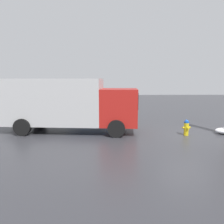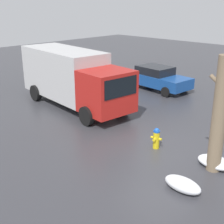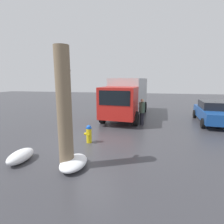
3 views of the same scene
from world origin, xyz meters
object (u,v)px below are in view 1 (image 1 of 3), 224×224
at_px(delivery_truck, 68,103).
at_px(parked_car, 95,106).
at_px(pedestrian, 113,112).
at_px(fire_hydrant, 186,127).

distance_m(delivery_truck, parked_car, 6.07).
xyz_separation_m(delivery_truck, parked_car, (-1.20, -5.89, -0.87)).
bearing_deg(pedestrian, parked_car, 57.98).
height_order(delivery_truck, pedestrian, delivery_truck).
distance_m(fire_hydrant, pedestrian, 4.42).
bearing_deg(delivery_truck, fire_hydrant, 85.87).
relative_size(delivery_truck, parked_car, 1.67).
xyz_separation_m(delivery_truck, pedestrian, (-2.58, -1.21, -0.71)).
height_order(fire_hydrant, delivery_truck, delivery_truck).
bearing_deg(parked_car, pedestrian, 21.26).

